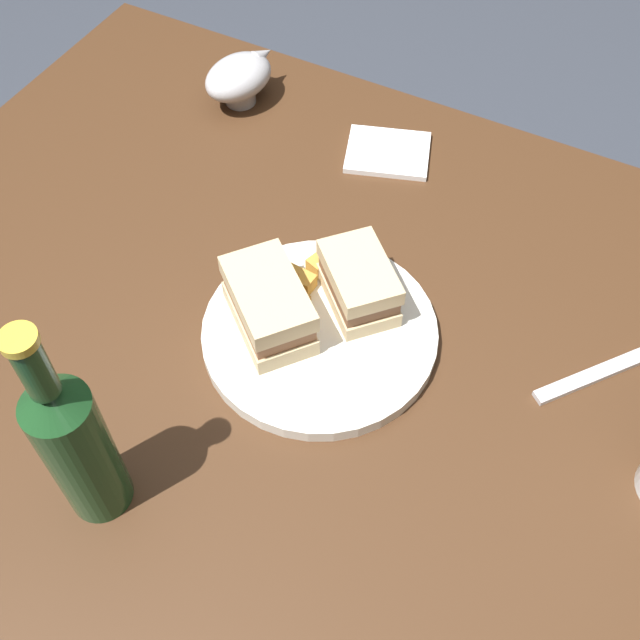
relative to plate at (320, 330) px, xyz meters
The scene contains 15 objects.
ground_plane 0.76m from the plate, 110.50° to the left, with size 6.00×6.00×0.00m, color #333842.
dining_table 0.38m from the plate, 110.50° to the left, with size 1.18×0.88×0.75m, color #422816.
plate is the anchor object (origin of this frame).
sandwich_half_left 0.07m from the plate, 112.45° to the right, with size 0.12×0.12×0.06m.
sandwich_half_right 0.07m from the plate, 25.38° to the left, with size 0.14×0.13×0.07m.
potato_wedge_front 0.08m from the plate, 73.14° to the right, with size 0.05×0.02×0.02m, color gold.
potato_wedge_middle 0.04m from the plate, ahead, with size 0.06×0.02×0.01m, color #B77F33.
potato_wedge_back 0.07m from the plate, 36.97° to the right, with size 0.05×0.02×0.02m, color gold.
potato_wedge_left_edge 0.08m from the plate, 26.03° to the right, with size 0.05×0.02×0.02m, color #AD702D.
potato_wedge_right_edge 0.09m from the plate, 67.90° to the right, with size 0.05×0.02×0.02m, color gold.
potato_wedge_stray 0.08m from the plate, 16.79° to the right, with size 0.04×0.02×0.02m, color #B77F33.
gravy_boat 0.43m from the plate, 46.98° to the right, with size 0.10×0.13×0.07m.
cider_bottle 0.30m from the plate, 69.62° to the left, with size 0.06×0.06×0.27m.
napkin 0.31m from the plate, 79.42° to the right, with size 0.11×0.09×0.01m, color white.
fork 0.32m from the plate, 161.44° to the right, with size 0.18×0.02×0.01m, color silver.
Camera 1 is at (-0.23, 0.44, 1.47)m, focal length 43.81 mm.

